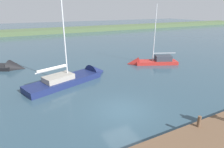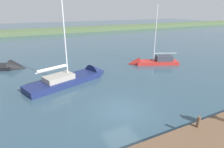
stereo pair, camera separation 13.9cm
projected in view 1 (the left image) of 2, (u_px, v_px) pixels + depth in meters
The scene contains 5 objects.
ground_plane at pixel (122, 110), 13.63m from camera, with size 200.00×200.00×0.00m, color #2D4756.
far_shoreline at pixel (38, 33), 55.77m from camera, with size 180.00×8.00×2.40m, color #4C603D.
mooring_post_far at pixel (199, 121), 10.55m from camera, with size 0.20×0.20×0.67m, color brown.
sailboat_behind_pier at pixel (149, 63), 25.04m from camera, with size 6.83×4.32×8.43m.
sailboat_inner_slip at pixel (77, 78), 19.29m from camera, with size 9.37×5.06×9.22m.
Camera 1 is at (6.13, 10.31, 7.06)m, focal length 29.80 mm.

